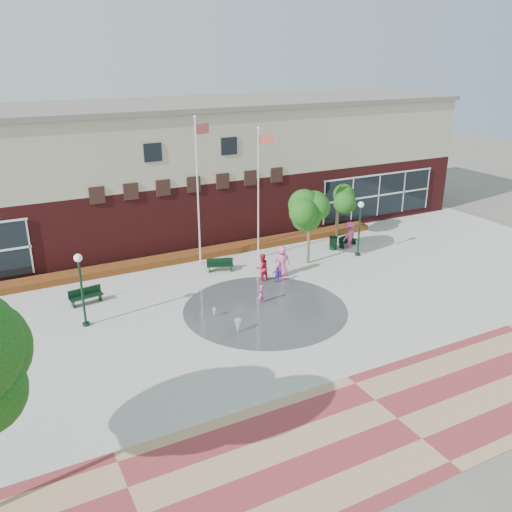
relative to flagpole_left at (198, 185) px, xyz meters
name	(u,v)px	position (x,y,z in m)	size (l,w,h in m)	color
ground	(296,335)	(0.48, -10.46, -5.03)	(120.00, 120.00, 0.00)	#666056
plaza_concrete	(256,302)	(0.48, -6.46, -5.03)	(46.00, 18.00, 0.01)	#A8A8A0
paver_band	(397,419)	(0.48, -17.46, -5.03)	(46.00, 6.00, 0.01)	maroon
splash_pad	(265,309)	(0.48, -7.46, -5.03)	(8.40, 8.40, 0.01)	#383A3D
library_building	(167,169)	(0.48, 7.02, -0.39)	(44.40, 10.40, 9.20)	#501517
flower_bed	(201,257)	(0.48, 1.14, -5.03)	(26.00, 1.20, 0.40)	#9E080D
flagpole_left	(198,185)	(0.00, 0.00, 0.00)	(1.03, 0.36, 9.03)	white
flagpole_right	(259,187)	(3.70, -0.71, -0.41)	(0.98, 0.39, 8.27)	white
lamp_left	(81,282)	(-8.01, -4.99, -2.73)	(0.39, 0.39, 3.70)	black
lamp_right	(360,222)	(9.56, -3.35, -2.78)	(0.38, 0.38, 3.62)	black
bench_left	(86,299)	(-7.49, -2.56, -4.75)	(1.77, 0.70, 0.87)	black
bench_mid	(220,268)	(0.54, -1.69, -4.77)	(1.64, 0.97, 0.80)	black
bench_right	(348,243)	(10.03, -1.61, -4.78)	(1.59, 0.83, 0.77)	black
trash_can	(333,243)	(8.80, -1.67, -4.58)	(0.54, 0.54, 0.89)	black
tree_mid	(310,214)	(5.97, -2.97, -1.83)	(2.61, 2.61, 4.40)	#4B3F2E
tree_small_right	(338,197)	(10.60, 0.47, -2.14)	(2.31, 2.31, 3.96)	#4B3F2E
water_jet_a	(238,333)	(-1.86, -9.08, -5.03)	(0.35, 0.35, 0.68)	white
water_jet_b	(214,317)	(-2.18, -7.06, -5.03)	(0.20, 0.20, 0.45)	white
child_splash	(261,294)	(0.64, -6.71, -4.51)	(0.38, 0.25, 1.04)	#DE54AD
adult_red	(262,268)	(2.09, -4.13, -4.19)	(0.81, 0.63, 1.67)	red
adult_pink	(282,261)	(3.51, -3.99, -4.12)	(0.89, 0.58, 1.82)	#E55698
child_blue	(277,275)	(2.76, -4.74, -4.55)	(0.56, 0.23, 0.96)	#3E2FB6
person_bench	(349,235)	(9.92, -1.86, -4.12)	(1.18, 0.68, 1.82)	#DD4688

